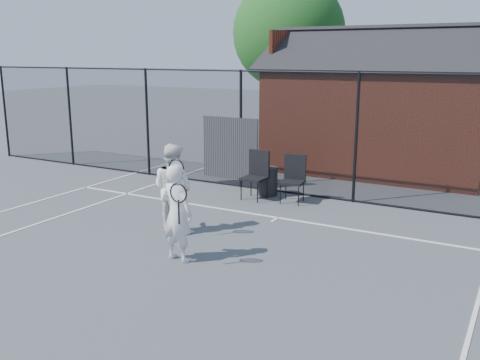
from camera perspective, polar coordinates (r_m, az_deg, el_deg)
The scene contains 10 objects.
ground at distance 8.85m, azimuth -4.29°, elevation -9.12°, with size 80.00×80.00×0.00m, color #474E51.
court_lines at distance 7.87m, azimuth -9.68°, elevation -12.18°, with size 11.02×18.00×0.01m.
fence at distance 12.91m, azimuth 6.71°, elevation 4.62°, with size 22.04×3.00×3.00m.
clubhouse at distance 16.42m, azimuth 14.73°, elevation 6.67°, with size 6.50×4.36×4.19m.
tree_left at distance 22.25m, azimuth 5.23°, elevation 15.31°, with size 4.48×4.48×6.44m.
player_front at distance 8.85m, azimuth -6.73°, elevation -3.50°, with size 0.75×0.57×1.64m.
player_back at distance 10.33m, azimuth -7.17°, elevation -0.85°, with size 0.95×0.71×1.73m.
chair_left at distance 12.62m, azimuth 1.53°, elevation 0.42°, with size 0.54×0.56×1.13m, color black.
chair_right at distance 12.39m, azimuth 5.60°, elevation 0.01°, with size 0.52×0.54×1.08m, color black.
waste_bin at distance 13.05m, azimuth 2.97°, elevation -0.13°, with size 0.48×0.48×0.70m, color #262626.
Camera 1 is at (4.53, -6.82, 3.36)m, focal length 40.00 mm.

